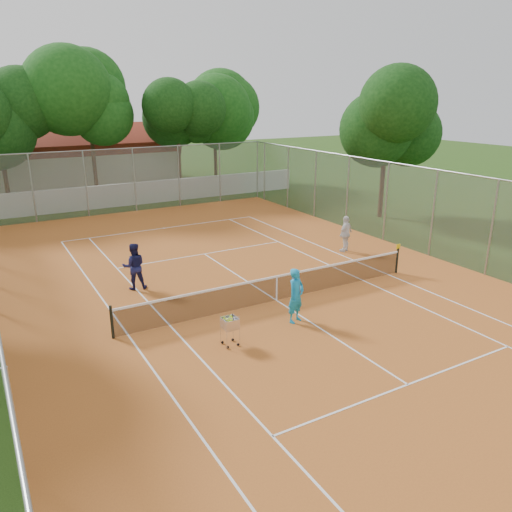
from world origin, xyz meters
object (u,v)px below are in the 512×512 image
player_far_left (134,266)px  ball_hopper (230,330)px  player_near (296,296)px  clubhouse (66,159)px  tennis_net (277,288)px  player_far_right (346,234)px

player_far_left → ball_hopper: 6.01m
player_near → clubhouse: bearing=72.9°
tennis_net → player_far_right: (6.03, 3.46, 0.38)m
clubhouse → ball_hopper: clubhouse is taller
clubhouse → player_near: clubhouse is taller
clubhouse → player_near: 30.86m
tennis_net → player_far_left: size_ratio=6.53×
player_far_right → ball_hopper: bearing=10.1°
tennis_net → player_far_left: 5.54m
clubhouse → ball_hopper: bearing=-91.9°
clubhouse → player_far_left: (-2.10, -25.30, -1.27)m
clubhouse → player_far_right: (8.03, -25.54, -1.31)m
player_far_right → ball_hopper: (-9.04, -5.65, -0.38)m
player_far_right → ball_hopper: player_far_right is taller
player_near → ball_hopper: bearing=168.5°
player_far_left → tennis_net: bearing=150.8°
clubhouse → tennis_net: bearing=-86.1°
tennis_net → player_far_right: 6.96m
tennis_net → player_far_right: player_far_right is taller
player_far_left → player_far_right: size_ratio=1.05×
player_near → player_far_right: 8.30m
tennis_net → clubhouse: (-2.00, 29.00, 1.69)m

